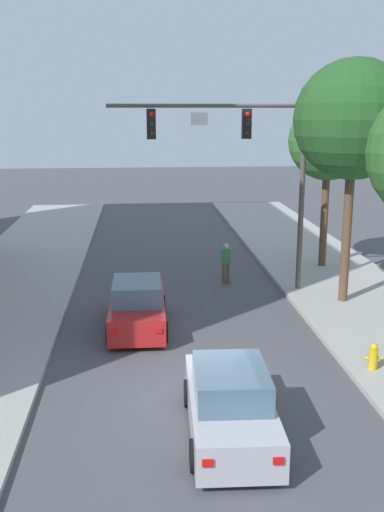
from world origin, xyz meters
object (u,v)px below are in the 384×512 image
(traffic_signal_mast, at_px, (248,151))
(fire_hydrant, at_px, (373,356))
(street_tree_second, at_px, (354,120))
(street_tree_third, at_px, (328,141))
(car_following_silver, at_px, (230,404))
(car_lead_red, at_px, (137,306))
(pedestrian_crossing_road, at_px, (226,261))

(traffic_signal_mast, distance_m, fire_hydrant, 9.09)
(street_tree_second, height_order, street_tree_third, street_tree_second)
(car_following_silver, xyz_separation_m, street_tree_second, (5.38, 8.43, 5.75))
(car_lead_red, relative_size, pedestrian_crossing_road, 2.60)
(car_following_silver, bearing_deg, car_lead_red, 106.37)
(pedestrian_crossing_road, distance_m, fire_hydrant, 9.19)
(traffic_signal_mast, relative_size, street_tree_second, 0.90)
(traffic_signal_mast, distance_m, street_tree_third, 5.21)
(street_tree_third, bearing_deg, street_tree_second, -98.62)
(pedestrian_crossing_road, relative_size, street_tree_second, 0.20)
(pedestrian_crossing_road, relative_size, fire_hydrant, 2.28)
(car_following_silver, xyz_separation_m, street_tree_third, (6.13, 13.36, 4.81))
(street_tree_third, bearing_deg, car_lead_red, -140.40)
(car_following_silver, distance_m, fire_hydrant, 4.99)
(car_lead_red, bearing_deg, pedestrian_crossing_road, 53.51)
(traffic_signal_mast, height_order, fire_hydrant, traffic_signal_mast)
(traffic_signal_mast, height_order, car_lead_red, traffic_signal_mast)
(street_tree_third, bearing_deg, car_following_silver, -114.64)
(car_following_silver, height_order, fire_hydrant, car_following_silver)
(car_following_silver, xyz_separation_m, fire_hydrant, (4.22, 2.66, -0.22))
(traffic_signal_mast, distance_m, car_lead_red, 7.04)
(traffic_signal_mast, xyz_separation_m, car_lead_red, (-4.08, -3.37, -4.65))
(street_tree_second, bearing_deg, fire_hydrant, -101.42)
(traffic_signal_mast, bearing_deg, fire_hydrant, -74.12)
(street_tree_second, bearing_deg, car_following_silver, -122.55)
(street_tree_second, bearing_deg, car_lead_red, -166.52)
(traffic_signal_mast, xyz_separation_m, street_tree_second, (3.27, -1.61, 1.10))
(pedestrian_crossing_road, bearing_deg, street_tree_third, 22.74)
(pedestrian_crossing_road, xyz_separation_m, fire_hydrant, (2.64, -8.80, -0.41))
(car_following_silver, relative_size, pedestrian_crossing_road, 2.62)
(car_lead_red, height_order, street_tree_second, street_tree_second)
(traffic_signal_mast, xyz_separation_m, fire_hydrant, (2.10, -7.38, -4.86))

